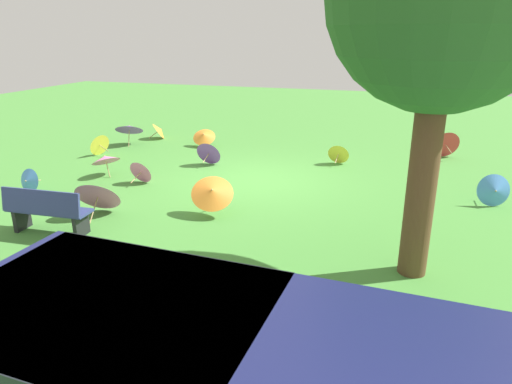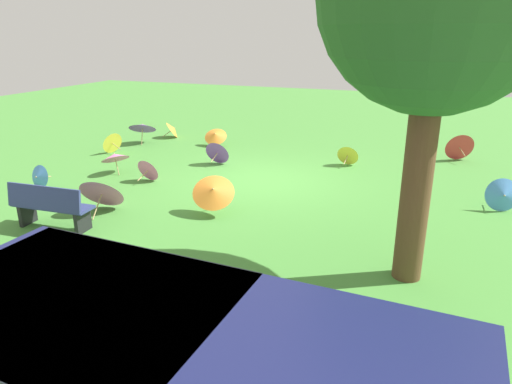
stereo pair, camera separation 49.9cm
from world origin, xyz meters
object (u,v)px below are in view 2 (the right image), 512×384
Objects in this scene: parasol_orange_1 at (213,191)px; parasol_blue_0 at (503,195)px; parasol_orange_2 at (173,129)px; parasol_pink_3 at (103,191)px; parasol_pink_4 at (115,157)px; van_dark at (155,382)px; park_bench at (50,206)px; parasol_orange_0 at (215,135)px; parasol_purple_2 at (143,127)px; parasol_pink_2 at (149,169)px; parasol_red_2 at (459,146)px; parasol_yellow_4 at (348,154)px; parasol_blue_1 at (38,177)px; parasol_purple_1 at (218,152)px; parasol_yellow_2 at (111,142)px.

parasol_orange_1 is 1.44× the size of parasol_blue_0.
parasol_pink_3 is at bearing 108.95° from parasol_orange_2.
parasol_pink_4 is at bearing -58.06° from parasol_pink_3.
van_dark is 6.01m from park_bench.
parasol_orange_2 is at bearing -20.72° from parasol_blue_0.
parasol_orange_0 is 0.84× the size of parasol_pink_4.
parasol_orange_2 is at bearing -111.67° from parasol_purple_2.
parasol_orange_0 is 1.15× the size of parasol_blue_0.
parasol_purple_2 is at bearing -54.22° from parasol_pink_2.
parasol_orange_2 is 9.40m from parasol_red_2.
park_bench reaches higher than parasol_orange_2.
parasol_yellow_4 is 6.39m from parasol_pink_4.
parasol_blue_1 is at bearing -40.33° from park_bench.
parasol_blue_0 reaches higher than parasol_orange_2.
parasol_pink_4 reaches higher than parasol_yellow_4.
parasol_pink_4 is at bearing 112.09° from parasol_purple_2.
park_bench reaches higher than parasol_purple_1.
parasol_blue_0 is (-10.77, 1.19, 0.02)m from parasol_yellow_2.
parasol_orange_2 is at bearing -71.05° from parasol_pink_3.
parasol_pink_4 is at bearing -24.95° from parasol_orange_1.
parasol_yellow_4 is at bearing 171.12° from parasol_orange_0.
parasol_pink_3 reaches higher than parasol_orange_1.
van_dark is 9.79m from parasol_purple_1.
van_dark is 4.62× the size of parasol_pink_4.
parasol_purple_2 reaches higher than parasol_blue_0.
parasol_orange_1 reaches higher than parasol_orange_2.
parasol_orange_1 is at bearing -145.11° from park_bench.
van_dark is 2.89× the size of park_bench.
park_bench reaches higher than parasol_pink_3.
parasol_orange_2 is (2.03, -7.94, -0.17)m from park_bench.
parasol_orange_0 is 7.46m from parasol_red_2.
parasol_red_2 is (-6.39, -2.91, 0.07)m from parasol_purple_1.
parasol_pink_3 is (7.05, 7.11, 0.02)m from parasol_red_2.
parasol_pink_4 is (-1.32, 3.25, -0.11)m from parasol_purple_2.
parasol_orange_0 is 1.16× the size of parasol_yellow_2.
parasol_yellow_2 is at bearing 10.03° from parasol_yellow_4.
parasol_red_2 is 10.01m from parasol_pink_3.
parasol_yellow_2 is at bearing -54.50° from parasol_pink_3.
parasol_orange_2 is at bearing -103.34° from parasol_yellow_2.
parasol_orange_1 is 1.67× the size of parasol_yellow_4.
parasol_yellow_2 is (5.21, -3.51, -0.18)m from parasol_orange_1.
parasol_purple_2 is 1.12× the size of parasol_pink_4.
parasol_purple_1 reaches higher than parasol_blue_1.
van_dark reaches higher than parasol_orange_2.
parasol_pink_2 is 0.62× the size of parasol_pink_3.
parasol_pink_2 is (-0.06, 3.99, -0.07)m from parasol_orange_0.
parasol_yellow_2 is (2.66, -5.29, -0.13)m from park_bench.
park_bench is at bearing 108.51° from parasol_pink_4.
parasol_pink_3 is at bearing -105.24° from park_bench.
van_dark is 6.56m from parasol_pink_3.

